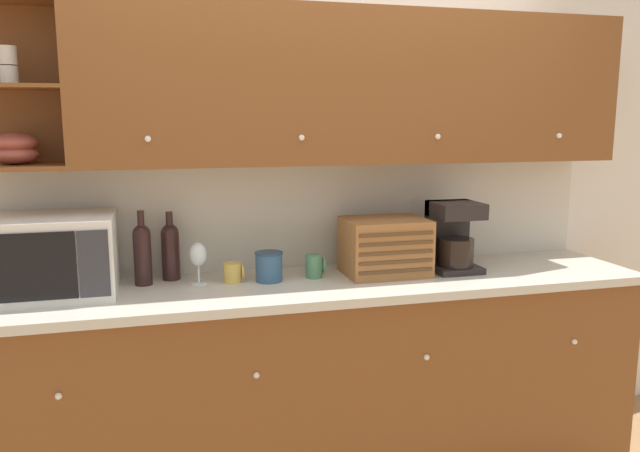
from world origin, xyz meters
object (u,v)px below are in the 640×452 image
second_wine_bottle (142,252)px  storage_canister (269,267)px  wine_bottle (170,249)px  bread_box (385,247)px  coffee_maker (453,236)px  wine_glass (198,256)px  mug (233,273)px  mug_blue_second (315,266)px  microwave (50,256)px

second_wine_bottle → storage_canister: bearing=-8.6°
wine_bottle → bread_box: bearing=-9.2°
wine_bottle → coffee_maker: bearing=-7.3°
wine_bottle → storage_canister: bearing=-19.2°
wine_bottle → coffee_maker: 1.35m
storage_canister → bread_box: (0.56, -0.01, 0.07)m
bread_box → storage_canister: bearing=178.9°
wine_glass → storage_canister: bearing=-6.5°
second_wine_bottle → mug: (0.39, -0.06, -0.11)m
second_wine_bottle → wine_glass: bearing=-11.2°
wine_glass → mug: size_ratio=2.07×
wine_bottle → mug_blue_second: 0.67m
storage_canister → second_wine_bottle: bearing=171.4°
second_wine_bottle → coffee_maker: coffee_maker is taller
microwave → mug_blue_second: bearing=-0.1°
microwave → storage_canister: size_ratio=3.92×
mug_blue_second → coffee_maker: (0.69, -0.03, 0.11)m
wine_bottle → bread_box: size_ratio=0.82×
second_wine_bottle → wine_glass: 0.25m
storage_canister → coffee_maker: size_ratio=0.40×
storage_canister → bread_box: bread_box is taller
microwave → coffee_maker: coffee_maker is taller
microwave → wine_bottle: bearing=15.6°
microwave → wine_glass: bearing=2.2°
wine_glass → bread_box: (0.87, -0.05, 0.01)m
mug → bread_box: size_ratio=0.24×
bread_box → coffee_maker: (0.35, -0.01, 0.03)m
second_wine_bottle → bread_box: second_wine_bottle is taller
microwave → wine_glass: 0.61m
wine_glass → storage_canister: size_ratio=1.40×
microwave → bread_box: size_ratio=1.37×
microwave → mug_blue_second: (1.15, -0.00, -0.11)m
mug → coffee_maker: size_ratio=0.27×
wine_bottle → wine_glass: bearing=-44.4°
wine_glass → storage_canister: 0.32m
mug_blue_second → coffee_maker: bearing=-2.6°
wine_bottle → wine_glass: 0.16m
mug → bread_box: (0.72, -0.03, 0.09)m
storage_canister → mug: bearing=172.0°
mug_blue_second → storage_canister: bearing=-177.3°
wine_glass → mug: 0.18m
wine_glass → coffee_maker: size_ratio=0.56×
storage_canister → bread_box: bearing=-1.1°
second_wine_bottle → wine_bottle: bearing=28.4°
wine_bottle → storage_canister: (0.43, -0.15, -0.08)m
mug_blue_second → bread_box: bread_box is taller
second_wine_bottle → mug_blue_second: bearing=-5.4°
storage_canister → mug_blue_second: (0.22, 0.01, -0.01)m
second_wine_bottle → storage_canister: second_wine_bottle is taller
mug → storage_canister: storage_canister is taller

